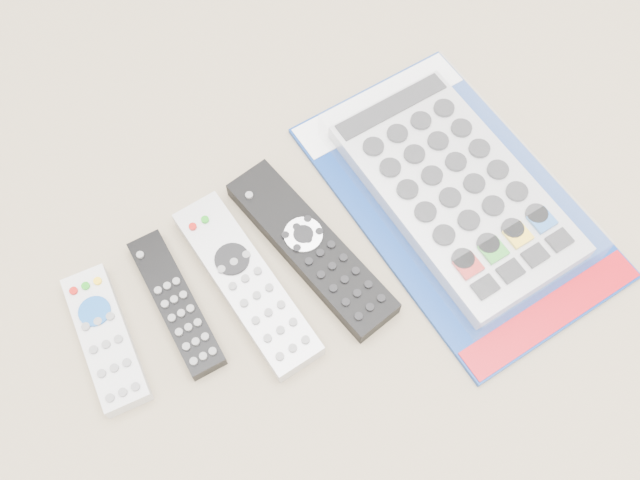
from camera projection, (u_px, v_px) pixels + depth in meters
remote_small_grey at (106, 339)px, 0.75m from camera, size 0.08×0.17×0.02m
remote_slim_black at (176, 303)px, 0.77m from camera, size 0.06×0.18×0.02m
remote_silver_dvd at (247, 283)px, 0.78m from camera, size 0.06×0.23×0.03m
remote_large_black at (311, 248)px, 0.80m from camera, size 0.07×0.24×0.03m
jumbo_remote_packaged at (456, 189)px, 0.82m from camera, size 0.25×0.39×0.05m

